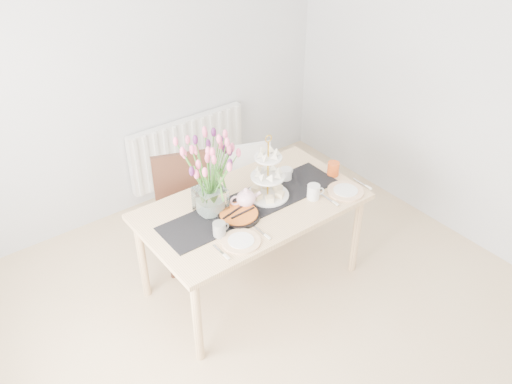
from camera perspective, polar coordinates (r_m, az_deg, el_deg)
room_shell at (r=2.99m, az=5.40°, el=-0.69°), size 4.50×4.50×4.50m
radiator at (r=5.21m, az=-7.17°, el=4.62°), size 1.20×0.08×0.60m
dining_table at (r=3.92m, az=-0.42°, el=-2.20°), size 1.60×0.90×0.75m
chair_brown at (r=4.33m, az=-7.48°, el=-1.01°), size 0.57×0.57×0.90m
chair_white at (r=4.62m, az=-0.49°, el=0.79°), size 0.50×0.50×0.79m
table_runner at (r=3.88m, az=-0.43°, el=-1.24°), size 1.40×0.35×0.01m
tulip_vase at (r=3.61m, az=-5.04°, el=2.87°), size 0.69×0.69×0.60m
cake_stand at (r=3.89m, az=1.25°, el=1.11°), size 0.31×0.31×0.46m
teapot at (r=3.82m, az=-1.06°, el=-0.69°), size 0.27×0.24×0.15m
cream_jug at (r=4.13m, az=3.15°, el=1.89°), size 0.10×0.10×0.09m
tart_tin at (r=3.75m, az=-1.81°, el=-2.44°), size 0.30×0.30×0.04m
mug_grey at (r=3.57m, az=-3.88°, el=-3.95°), size 0.09×0.09×0.10m
mug_white at (r=3.93m, az=6.07°, el=0.01°), size 0.12×0.12×0.11m
mug_orange at (r=4.22m, az=8.14°, el=2.43°), size 0.13×0.13×0.11m
plate_left at (r=3.54m, az=-1.58°, el=-5.20°), size 0.26×0.26×0.01m
plate_right at (r=4.06m, az=9.40°, el=0.10°), size 0.28×0.28×0.01m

